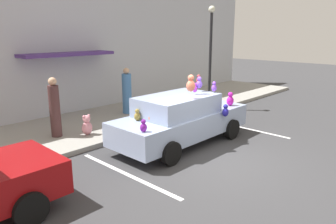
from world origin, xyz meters
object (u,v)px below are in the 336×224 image
(teddy_bear_on_sidewalk, at_px, (87,126))
(pedestrian_walking_past, at_px, (127,92))
(plush_covered_car, at_px, (181,119))
(street_lamp_post, at_px, (211,47))
(pedestrian_near_shopfront, at_px, (55,109))

(teddy_bear_on_sidewalk, distance_m, pedestrian_walking_past, 3.03)
(plush_covered_car, bearing_deg, pedestrian_walking_past, 75.61)
(street_lamp_post, distance_m, pedestrian_walking_past, 4.06)
(pedestrian_near_shopfront, bearing_deg, plush_covered_car, -50.84)
(pedestrian_near_shopfront, xyz_separation_m, pedestrian_walking_past, (3.45, 0.69, -0.04))
(teddy_bear_on_sidewalk, relative_size, pedestrian_near_shopfront, 0.35)
(teddy_bear_on_sidewalk, relative_size, street_lamp_post, 0.16)
(teddy_bear_on_sidewalk, height_order, pedestrian_near_shopfront, pedestrian_near_shopfront)
(plush_covered_car, bearing_deg, pedestrian_near_shopfront, 129.16)
(pedestrian_walking_past, bearing_deg, plush_covered_car, -104.39)
(teddy_bear_on_sidewalk, xyz_separation_m, pedestrian_near_shopfront, (-0.75, 0.57, 0.59))
(street_lamp_post, relative_size, pedestrian_walking_past, 2.32)
(teddy_bear_on_sidewalk, bearing_deg, pedestrian_near_shopfront, 142.42)
(teddy_bear_on_sidewalk, xyz_separation_m, street_lamp_post, (5.95, -0.45, 2.28))
(teddy_bear_on_sidewalk, xyz_separation_m, pedestrian_walking_past, (2.71, 1.26, 0.55))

